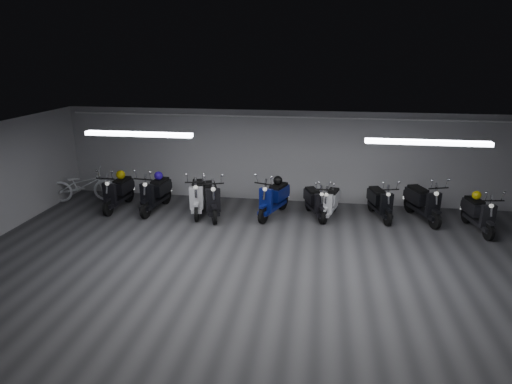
# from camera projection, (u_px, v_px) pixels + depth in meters

# --- Properties ---
(floor) EXTENTS (14.00, 10.00, 0.01)m
(floor) POSITION_uv_depth(u_px,v_px,m) (269.00, 280.00, 8.82)
(floor) COLOR #343336
(floor) RESTS_ON ground
(ceiling) EXTENTS (14.00, 10.00, 0.01)m
(ceiling) POSITION_uv_depth(u_px,v_px,m) (270.00, 145.00, 7.95)
(ceiling) COLOR slate
(ceiling) RESTS_ON ground
(back_wall) EXTENTS (14.00, 0.01, 2.80)m
(back_wall) POSITION_uv_depth(u_px,v_px,m) (289.00, 157.00, 13.09)
(back_wall) COLOR #99999C
(back_wall) RESTS_ON ground
(fluor_strip_left) EXTENTS (2.40, 0.18, 0.08)m
(fluor_strip_left) POSITION_uv_depth(u_px,v_px,m) (139.00, 134.00, 9.33)
(fluor_strip_left) COLOR white
(fluor_strip_left) RESTS_ON ceiling
(fluor_strip_right) EXTENTS (2.40, 0.18, 0.08)m
(fluor_strip_right) POSITION_uv_depth(u_px,v_px,m) (427.00, 142.00, 8.48)
(fluor_strip_right) COLOR white
(fluor_strip_right) RESTS_ON ceiling
(conduit) EXTENTS (13.60, 0.05, 0.05)m
(conduit) POSITION_uv_depth(u_px,v_px,m) (290.00, 117.00, 12.63)
(conduit) COLOR white
(conduit) RESTS_ON back_wall
(scooter_0) EXTENTS (0.70, 1.85, 1.36)m
(scooter_0) POSITION_uv_depth(u_px,v_px,m) (117.00, 187.00, 12.60)
(scooter_0) COLOR black
(scooter_0) RESTS_ON floor
(scooter_1) EXTENTS (0.83, 1.94, 1.40)m
(scooter_1) POSITION_uv_depth(u_px,v_px,m) (155.00, 188.00, 12.43)
(scooter_1) COLOR black
(scooter_1) RESTS_ON floor
(scooter_2) EXTENTS (1.00, 1.94, 1.38)m
(scooter_2) POSITION_uv_depth(u_px,v_px,m) (197.00, 190.00, 12.24)
(scooter_2) COLOR silver
(scooter_2) RESTS_ON floor
(scooter_3) EXTENTS (1.25, 1.99, 1.40)m
(scooter_3) POSITION_uv_depth(u_px,v_px,m) (211.00, 192.00, 12.03)
(scooter_3) COLOR black
(scooter_3) RESTS_ON floor
(scooter_4) EXTENTS (1.22, 1.96, 1.38)m
(scooter_4) POSITION_uv_depth(u_px,v_px,m) (274.00, 193.00, 12.02)
(scooter_4) COLOR navy
(scooter_4) RESTS_ON floor
(scooter_5) EXTENTS (1.07, 1.69, 1.19)m
(scooter_5) POSITION_uv_depth(u_px,v_px,m) (315.00, 197.00, 12.00)
(scooter_5) COLOR black
(scooter_5) RESTS_ON floor
(scooter_6) EXTENTS (0.92, 1.67, 1.18)m
(scooter_6) POSITION_uv_depth(u_px,v_px,m) (330.00, 197.00, 11.95)
(scooter_6) COLOR silver
(scooter_6) RESTS_ON floor
(scooter_7) EXTENTS (0.98, 1.76, 1.24)m
(scooter_7) POSITION_uv_depth(u_px,v_px,m) (381.00, 197.00, 11.90)
(scooter_7) COLOR black
(scooter_7) RESTS_ON floor
(scooter_8) EXTENTS (1.21, 1.95, 1.38)m
(scooter_8) POSITION_uv_depth(u_px,v_px,m) (424.00, 197.00, 11.72)
(scooter_8) COLOR black
(scooter_8) RESTS_ON floor
(scooter_9) EXTENTS (0.84, 1.78, 1.27)m
(scooter_9) POSITION_uv_depth(u_px,v_px,m) (480.00, 208.00, 11.01)
(scooter_9) COLOR black
(scooter_9) RESTS_ON floor
(bicycle) EXTENTS (2.06, 1.22, 1.26)m
(bicycle) POSITION_uv_depth(u_px,v_px,m) (82.00, 182.00, 13.28)
(bicycle) COLOR white
(bicycle) RESTS_ON floor
(helmet_0) EXTENTS (0.23, 0.23, 0.23)m
(helmet_0) POSITION_uv_depth(u_px,v_px,m) (477.00, 195.00, 11.15)
(helmet_0) COLOR yellow
(helmet_0) RESTS_ON scooter_9
(helmet_1) EXTENTS (0.25, 0.25, 0.25)m
(helmet_1) POSITION_uv_depth(u_px,v_px,m) (159.00, 176.00, 12.58)
(helmet_1) COLOR #250E9C
(helmet_1) RESTS_ON scooter_1
(helmet_2) EXTENTS (0.26, 0.26, 0.26)m
(helmet_2) POSITION_uv_depth(u_px,v_px,m) (278.00, 180.00, 12.14)
(helmet_2) COLOR black
(helmet_2) RESTS_ON scooter_4
(helmet_3) EXTENTS (0.27, 0.27, 0.27)m
(helmet_3) POSITION_uv_depth(u_px,v_px,m) (121.00, 175.00, 12.75)
(helmet_3) COLOR #C4AA0B
(helmet_3) RESTS_ON scooter_0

